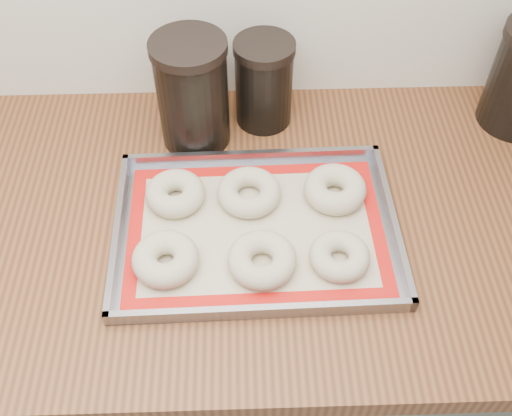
{
  "coord_description": "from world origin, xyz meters",
  "views": [
    {
      "loc": [
        -0.22,
        1.03,
        1.68
      ],
      "look_at": [
        -0.2,
        1.63,
        0.96
      ],
      "focal_mm": 42.0,
      "sensor_mm": 36.0,
      "label": 1
    }
  ],
  "objects_px": {
    "bagel_back_left": "(175,193)",
    "bagel_back_mid": "(249,192)",
    "canister_left": "(192,93)",
    "bagel_front_right": "(340,256)",
    "bagel_front_left": "(166,259)",
    "bagel_front_mid": "(262,260)",
    "bagel_back_right": "(335,189)",
    "canister_mid": "(264,83)",
    "baking_tray": "(256,229)"
  },
  "relations": [
    {
      "from": "bagel_back_left",
      "to": "bagel_back_right",
      "type": "height_order",
      "value": "bagel_back_right"
    },
    {
      "from": "canister_mid",
      "to": "bagel_back_left",
      "type": "bearing_deg",
      "value": -126.54
    },
    {
      "from": "bagel_back_right",
      "to": "bagel_front_right",
      "type": "bearing_deg",
      "value": -93.54
    },
    {
      "from": "baking_tray",
      "to": "bagel_back_left",
      "type": "relative_size",
      "value": 4.63
    },
    {
      "from": "baking_tray",
      "to": "bagel_front_right",
      "type": "distance_m",
      "value": 0.15
    },
    {
      "from": "baking_tray",
      "to": "bagel_back_left",
      "type": "bearing_deg",
      "value": 153.48
    },
    {
      "from": "bagel_front_left",
      "to": "canister_mid",
      "type": "height_order",
      "value": "canister_mid"
    },
    {
      "from": "bagel_front_mid",
      "to": "bagel_front_right",
      "type": "height_order",
      "value": "bagel_front_mid"
    },
    {
      "from": "bagel_back_left",
      "to": "canister_mid",
      "type": "bearing_deg",
      "value": 53.46
    },
    {
      "from": "bagel_front_mid",
      "to": "bagel_back_right",
      "type": "height_order",
      "value": "bagel_back_right"
    },
    {
      "from": "bagel_front_right",
      "to": "bagel_back_mid",
      "type": "bearing_deg",
      "value": 135.12
    },
    {
      "from": "bagel_back_left",
      "to": "bagel_back_right",
      "type": "bearing_deg",
      "value": 0.15
    },
    {
      "from": "canister_mid",
      "to": "bagel_back_mid",
      "type": "bearing_deg",
      "value": -98.85
    },
    {
      "from": "baking_tray",
      "to": "canister_left",
      "type": "distance_m",
      "value": 0.27
    },
    {
      "from": "bagel_front_right",
      "to": "bagel_back_right",
      "type": "xyz_separation_m",
      "value": [
        0.01,
        0.14,
        0.0
      ]
    },
    {
      "from": "bagel_back_mid",
      "to": "canister_left",
      "type": "xyz_separation_m",
      "value": [
        -0.1,
        0.16,
        0.08
      ]
    },
    {
      "from": "baking_tray",
      "to": "bagel_back_right",
      "type": "relative_size",
      "value": 4.37
    },
    {
      "from": "bagel_front_left",
      "to": "bagel_back_left",
      "type": "distance_m",
      "value": 0.14
    },
    {
      "from": "bagel_front_right",
      "to": "bagel_back_mid",
      "type": "relative_size",
      "value": 0.88
    },
    {
      "from": "baking_tray",
      "to": "canister_mid",
      "type": "xyz_separation_m",
      "value": [
        0.02,
        0.28,
        0.08
      ]
    },
    {
      "from": "bagel_back_mid",
      "to": "canister_left",
      "type": "height_order",
      "value": "canister_left"
    },
    {
      "from": "baking_tray",
      "to": "canister_left",
      "type": "bearing_deg",
      "value": 114.58
    },
    {
      "from": "bagel_front_left",
      "to": "canister_mid",
      "type": "xyz_separation_m",
      "value": [
        0.17,
        0.35,
        0.06
      ]
    },
    {
      "from": "baking_tray",
      "to": "bagel_front_mid",
      "type": "xyz_separation_m",
      "value": [
        0.01,
        -0.07,
        0.02
      ]
    },
    {
      "from": "bagel_front_mid",
      "to": "canister_left",
      "type": "relative_size",
      "value": 0.51
    },
    {
      "from": "bagel_front_right",
      "to": "baking_tray",
      "type": "bearing_deg",
      "value": 151.3
    },
    {
      "from": "bagel_front_right",
      "to": "bagel_front_left",
      "type": "bearing_deg",
      "value": 179.71
    },
    {
      "from": "bagel_back_left",
      "to": "bagel_front_left",
      "type": "bearing_deg",
      "value": -93.14
    },
    {
      "from": "baking_tray",
      "to": "bagel_back_left",
      "type": "xyz_separation_m",
      "value": [
        -0.13,
        0.07,
        0.02
      ]
    },
    {
      "from": "bagel_front_left",
      "to": "bagel_back_right",
      "type": "xyz_separation_m",
      "value": [
        0.28,
        0.14,
        0.0
      ]
    },
    {
      "from": "bagel_back_right",
      "to": "bagel_front_mid",
      "type": "bearing_deg",
      "value": -132.41
    },
    {
      "from": "bagel_front_right",
      "to": "bagel_back_right",
      "type": "height_order",
      "value": "bagel_back_right"
    },
    {
      "from": "bagel_front_left",
      "to": "canister_left",
      "type": "relative_size",
      "value": 0.49
    },
    {
      "from": "bagel_back_mid",
      "to": "canister_mid",
      "type": "bearing_deg",
      "value": 81.15
    },
    {
      "from": "bagel_front_mid",
      "to": "bagel_back_left",
      "type": "height_order",
      "value": "same"
    },
    {
      "from": "bagel_front_mid",
      "to": "bagel_back_left",
      "type": "xyz_separation_m",
      "value": [
        -0.14,
        0.14,
        0.0
      ]
    },
    {
      "from": "bagel_front_right",
      "to": "bagel_back_right",
      "type": "bearing_deg",
      "value": 86.46
    },
    {
      "from": "bagel_front_left",
      "to": "bagel_front_right",
      "type": "xyz_separation_m",
      "value": [
        0.27,
        -0.0,
        -0.0
      ]
    },
    {
      "from": "bagel_front_mid",
      "to": "canister_left",
      "type": "xyz_separation_m",
      "value": [
        -0.11,
        0.3,
        0.08
      ]
    },
    {
      "from": "bagel_back_right",
      "to": "canister_mid",
      "type": "height_order",
      "value": "canister_mid"
    },
    {
      "from": "baking_tray",
      "to": "bagel_back_right",
      "type": "bearing_deg",
      "value": 26.44
    },
    {
      "from": "bagel_back_right",
      "to": "canister_left",
      "type": "relative_size",
      "value": 0.51
    },
    {
      "from": "bagel_back_left",
      "to": "bagel_back_mid",
      "type": "xyz_separation_m",
      "value": [
        0.12,
        -0.0,
        -0.0
      ]
    },
    {
      "from": "baking_tray",
      "to": "bagel_back_mid",
      "type": "bearing_deg",
      "value": 98.33
    },
    {
      "from": "bagel_back_mid",
      "to": "bagel_back_left",
      "type": "bearing_deg",
      "value": 179.99
    },
    {
      "from": "bagel_front_left",
      "to": "canister_left",
      "type": "xyz_separation_m",
      "value": [
        0.04,
        0.3,
        0.08
      ]
    },
    {
      "from": "bagel_back_left",
      "to": "bagel_back_mid",
      "type": "bearing_deg",
      "value": -0.01
    },
    {
      "from": "bagel_front_right",
      "to": "canister_left",
      "type": "distance_m",
      "value": 0.39
    },
    {
      "from": "bagel_back_left",
      "to": "canister_mid",
      "type": "xyz_separation_m",
      "value": [
        0.16,
        0.21,
        0.06
      ]
    },
    {
      "from": "bagel_back_right",
      "to": "canister_left",
      "type": "xyz_separation_m",
      "value": [
        -0.24,
        0.16,
        0.08
      ]
    }
  ]
}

